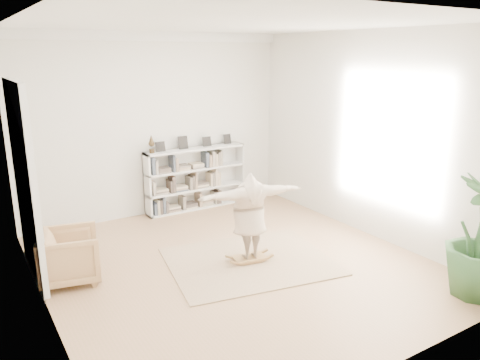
# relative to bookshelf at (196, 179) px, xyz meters

# --- Properties ---
(floor) EXTENTS (6.00, 6.00, 0.00)m
(floor) POSITION_rel_bookshelf_xyz_m (-0.74, -2.82, -0.64)
(floor) COLOR #A27F53
(floor) RESTS_ON ground
(room_shell) EXTENTS (6.00, 6.00, 6.00)m
(room_shell) POSITION_rel_bookshelf_xyz_m (-0.74, 0.12, 2.87)
(room_shell) COLOR silver
(room_shell) RESTS_ON floor
(doors) EXTENTS (0.09, 1.78, 2.92)m
(doors) POSITION_rel_bookshelf_xyz_m (-3.45, -1.52, 0.76)
(doors) COLOR white
(doors) RESTS_ON floor
(bookshelf) EXTENTS (2.20, 0.35, 1.64)m
(bookshelf) POSITION_rel_bookshelf_xyz_m (0.00, 0.00, 0.00)
(bookshelf) COLOR silver
(bookshelf) RESTS_ON floor
(armchair) EXTENTS (0.99, 0.97, 0.76)m
(armchair) POSITION_rel_bookshelf_xyz_m (-3.04, -2.02, -0.25)
(armchair) COLOR tan
(armchair) RESTS_ON floor
(rug) EXTENTS (2.82, 2.42, 0.02)m
(rug) POSITION_rel_bookshelf_xyz_m (-0.51, -2.87, -0.63)
(rug) COLOR tan
(rug) RESTS_ON floor
(rocker_board) EXTENTS (0.55, 0.39, 0.11)m
(rocker_board) POSITION_rel_bookshelf_xyz_m (-0.51, -2.87, -0.57)
(rocker_board) COLOR olive
(rocker_board) RESTS_ON rug
(person) EXTENTS (1.74, 0.76, 1.37)m
(person) POSITION_rel_bookshelf_xyz_m (-0.51, -2.87, 0.18)
(person) COLOR #CAB197
(person) RESTS_ON rocker_board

